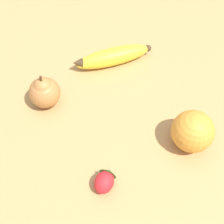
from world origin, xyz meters
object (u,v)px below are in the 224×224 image
(banana, at_px, (112,57))
(orange, at_px, (193,131))
(pear, at_px, (44,91))
(strawberry, at_px, (105,180))

(banana, height_order, orange, orange)
(banana, distance_m, orange, 0.28)
(orange, bearing_deg, pear, 19.36)
(orange, height_order, pear, pear)
(orange, xyz_separation_m, pear, (0.31, 0.11, -0.00))
(pear, bearing_deg, strawberry, 162.42)
(banana, relative_size, pear, 2.12)
(pear, height_order, strawberry, pear)
(banana, xyz_separation_m, strawberry, (-0.19, 0.26, -0.00))
(orange, xyz_separation_m, strawberry, (0.08, 0.18, -0.02))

